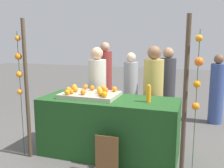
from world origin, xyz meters
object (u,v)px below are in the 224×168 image
stall_counter (109,127)px  juice_bottle (149,94)px  chalkboard_sign (107,156)px  orange_0 (100,91)px  vendor_left (97,95)px  vendor_right (153,99)px  orange_1 (83,92)px

stall_counter → juice_bottle: 0.83m
stall_counter → chalkboard_sign: 0.63m
stall_counter → orange_0: size_ratio=23.71×
chalkboard_sign → vendor_left: (-0.64, 1.29, 0.50)m
orange_0 → vendor_right: vendor_right is taller
orange_0 → chalkboard_sign: 1.01m
chalkboard_sign → vendor_right: 1.43m
orange_0 → juice_bottle: size_ratio=0.34×
orange_1 → chalkboard_sign: size_ratio=0.15×
chalkboard_sign → vendor_left: vendor_left is taller
orange_1 → vendor_left: vendor_left is taller
orange_1 → juice_bottle: (0.97, 0.10, 0.02)m
orange_0 → vendor_left: (-0.32, 0.68, -0.24)m
juice_bottle → orange_1: bearing=-173.9°
juice_bottle → vendor_right: vendor_right is taller
juice_bottle → chalkboard_sign: juice_bottle is taller
stall_counter → orange_1: 0.67m
orange_0 → vendor_left: bearing=115.0°
juice_bottle → orange_0: bearing=175.9°
vendor_left → orange_1: bearing=-82.9°
vendor_left → vendor_right: 1.03m
chalkboard_sign → vendor_right: vendor_right is taller
chalkboard_sign → vendor_right: (0.38, 1.27, 0.52)m
stall_counter → vendor_right: bearing=51.5°
juice_bottle → chalkboard_sign: bearing=-128.4°
orange_0 → vendor_right: 1.00m
stall_counter → vendor_right: 0.95m
stall_counter → chalkboard_sign: bearing=-73.6°
orange_1 → vendor_right: vendor_right is taller
orange_1 → juice_bottle: bearing=6.1°
orange_1 → vendor_left: bearing=97.1°
stall_counter → vendor_left: bearing=123.6°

